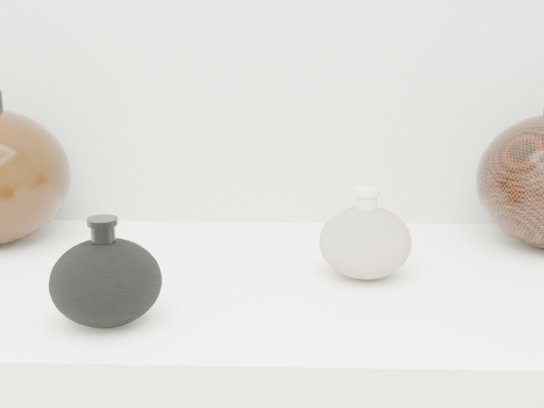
{
  "coord_description": "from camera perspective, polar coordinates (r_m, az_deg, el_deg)",
  "views": [
    {
      "loc": [
        0.07,
        0.02,
        1.25
      ],
      "look_at": [
        0.04,
        0.92,
        1.01
      ],
      "focal_mm": 50.0,
      "sensor_mm": 36.0,
      "label": 1
    }
  ],
  "objects": [
    {
      "name": "black_gourd_vase",
      "position": [
        0.87,
        -12.38,
        -5.67
      ],
      "size": [
        0.13,
        0.13,
        0.12
      ],
      "color": "black",
      "rests_on": "display_counter"
    },
    {
      "name": "cream_gourd_vase",
      "position": [
        0.99,
        7.03,
        -2.81
      ],
      "size": [
        0.12,
        0.12,
        0.12
      ],
      "color": "beige",
      "rests_on": "display_counter"
    }
  ]
}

